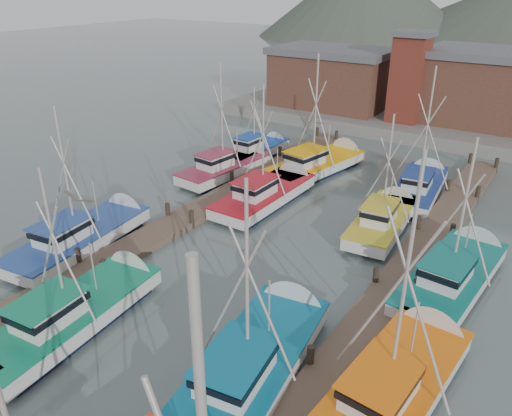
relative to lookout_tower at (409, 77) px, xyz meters
The scene contains 21 objects.
ground 33.52m from the lookout_tower, 86.53° to the right, with size 260.00×260.00×0.00m, color #516160.
dock_left 29.87m from the lookout_tower, 99.80° to the right, with size 2.30×46.00×1.50m.
dock_right 30.79m from the lookout_tower, 72.73° to the right, with size 2.30×46.00×1.50m.
quay 6.67m from the lookout_tower, 63.43° to the left, with size 44.00×16.00×1.20m, color gray.
shed_left 9.30m from the lookout_tower, 167.47° to the left, with size 12.72×8.48×6.20m.
shed_center 8.99m from the lookout_tower, 26.57° to the left, with size 14.84×9.54×6.90m.
lookout_tower is the anchor object (origin of this frame).
distant_hills 90.40m from the lookout_tower, 96.85° to the left, with size 175.00×140.00×42.00m.
boat_4 38.30m from the lookout_tower, 93.23° to the right, with size 3.85×9.80×8.57m.
boat_5 37.09m from the lookout_tower, 80.17° to the right, with size 4.54×10.57×9.55m.
boat_6 34.27m from the lookout_tower, 103.16° to the right, with size 4.16×9.98×9.27m.
boat_7 36.47m from the lookout_tower, 71.78° to the right, with size 4.33×9.82×10.75m.
boat_8 22.60m from the lookout_tower, 95.52° to the right, with size 3.72×9.63×9.15m.
boat_9 22.77m from the lookout_tower, 74.31° to the right, with size 3.27×8.59×8.08m.
boat_10 21.24m from the lookout_tower, 111.29° to the right, with size 3.89×9.14×9.58m.
boat_11 28.30m from the lookout_tower, 66.18° to the right, with size 3.81×9.78×8.86m.
boat_12 15.59m from the lookout_tower, 97.45° to the right, with size 4.96×10.53×10.24m.
boat_13 16.87m from the lookout_tower, 67.18° to the right, with size 3.92×9.12×9.92m.
boat_14 17.20m from the lookout_tower, 118.63° to the right, with size 2.84×7.92×6.80m.
gull_near 39.93m from the lookout_tower, 87.56° to the right, with size 1.55×0.63×0.24m.
gull_far 27.51m from the lookout_tower, 82.45° to the right, with size 1.46×0.64×0.24m.
Camera 1 is at (12.67, -16.01, 14.35)m, focal length 35.00 mm.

